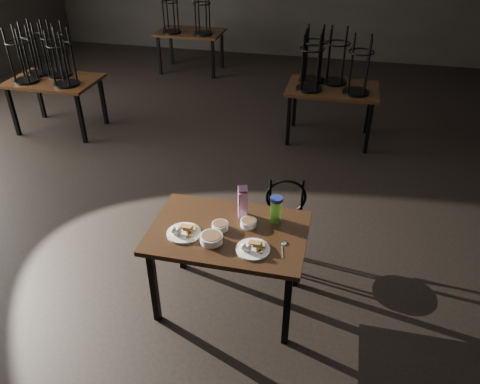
% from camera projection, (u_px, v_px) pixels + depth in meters
% --- Properties ---
extents(main_table, '(1.20, 0.80, 0.75)m').
position_uv_depth(main_table, '(228.00, 239.00, 3.62)').
color(main_table, black).
rests_on(main_table, ground).
extents(plate_left, '(0.26, 0.26, 0.08)m').
position_uv_depth(plate_left, '(183.00, 232.00, 3.52)').
color(plate_left, white).
rests_on(plate_left, main_table).
extents(plate_right, '(0.25, 0.25, 0.08)m').
position_uv_depth(plate_right, '(253.00, 248.00, 3.36)').
color(plate_right, white).
rests_on(plate_right, main_table).
extents(bowl_near, '(0.13, 0.13, 0.05)m').
position_uv_depth(bowl_near, '(220.00, 226.00, 3.58)').
color(bowl_near, white).
rests_on(bowl_near, main_table).
extents(bowl_far, '(0.13, 0.13, 0.05)m').
position_uv_depth(bowl_far, '(248.00, 223.00, 3.61)').
color(bowl_far, white).
rests_on(bowl_far, main_table).
extents(bowl_big, '(0.17, 0.17, 0.06)m').
position_uv_depth(bowl_big, '(211.00, 238.00, 3.44)').
color(bowl_big, white).
rests_on(bowl_big, main_table).
extents(juice_carton, '(0.09, 0.09, 0.29)m').
position_uv_depth(juice_carton, '(243.00, 202.00, 3.66)').
color(juice_carton, '#911A70').
rests_on(juice_carton, main_table).
extents(water_bottle, '(0.12, 0.12, 0.22)m').
position_uv_depth(water_bottle, '(276.00, 209.00, 3.62)').
color(water_bottle, '#7FEE46').
rests_on(water_bottle, main_table).
extents(spoon, '(0.05, 0.20, 0.01)m').
position_uv_depth(spoon, '(284.00, 244.00, 3.43)').
color(spoon, silver).
rests_on(spoon, main_table).
extents(bentwood_chair, '(0.41, 0.40, 0.81)m').
position_uv_depth(bentwood_chair, '(286.00, 217.00, 4.19)').
color(bentwood_chair, black).
rests_on(bentwood_chair, ground).
extents(bg_table_left, '(1.20, 0.80, 1.48)m').
position_uv_depth(bg_table_left, '(51.00, 76.00, 6.43)').
color(bg_table_left, black).
rests_on(bg_table_left, ground).
extents(bg_table_right, '(1.20, 0.80, 1.48)m').
position_uv_depth(bg_table_right, '(331.00, 83.00, 6.17)').
color(bg_table_right, black).
rests_on(bg_table_right, ground).
extents(bg_table_far, '(1.20, 0.80, 1.48)m').
position_uv_depth(bg_table_far, '(189.00, 32.00, 8.64)').
color(bg_table_far, black).
rests_on(bg_table_far, ground).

